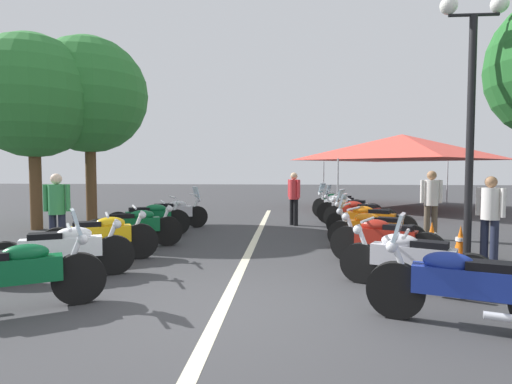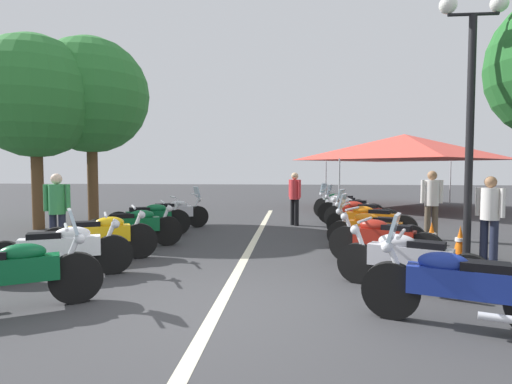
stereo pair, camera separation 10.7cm
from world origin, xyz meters
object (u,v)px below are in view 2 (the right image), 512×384
object	(u,v)px
motorcycle_right_row_2	(383,240)
roadside_tree_1	(91,96)
motorcycle_right_row_5	(360,215)
traffic_cone_1	(460,242)
street_lamp_twin_globe	(471,81)
roadside_tree_2	(35,97)
motorcycle_right_row_0	(458,285)
motorcycle_left_row_0	(9,273)
motorcycle_left_row_3	(134,226)
motorcycle_left_row_5	(174,213)
bystander_3	(57,207)
motorcycle_right_row_7	(340,205)
bystander_2	(432,199)
motorcycle_right_row_6	(350,209)
traffic_cone_0	(432,237)
motorcycle_right_row_8	(339,203)
motorcycle_left_row_1	(62,249)
motorcycle_right_row_1	(408,259)
motorcycle_right_row_4	(369,220)
motorcycle_left_row_2	(101,236)
bystander_0	(490,212)
motorcycle_left_row_4	(149,219)
motorcycle_right_row_3	(373,230)
event_tent	(404,147)

from	to	relation	value
motorcycle_right_row_2	roadside_tree_1	distance (m)	9.85
motorcycle_right_row_5	traffic_cone_1	world-z (taller)	motorcycle_right_row_5
street_lamp_twin_globe	roadside_tree_2	distance (m)	10.94
motorcycle_right_row_0	traffic_cone_1	xyz separation A→B (m)	(3.75, -1.49, -0.18)
motorcycle_left_row_0	motorcycle_left_row_3	xyz separation A→B (m)	(4.07, 0.06, -0.01)
motorcycle_left_row_5	traffic_cone_1	size ratio (longest dim) A/B	3.07
motorcycle_left_row_0	bystander_3	size ratio (longest dim) A/B	1.19
motorcycle_right_row_2	motorcycle_right_row_7	size ratio (longest dim) A/B	1.02
bystander_2	roadside_tree_1	xyz separation A→B (m)	(1.99, 9.57, 2.98)
motorcycle_right_row_6	traffic_cone_0	distance (m)	4.12
motorcycle_right_row_8	roadside_tree_1	xyz separation A→B (m)	(-3.25, 7.93, 3.50)
motorcycle_left_row_1	motorcycle_right_row_1	size ratio (longest dim) A/B	1.04
motorcycle_right_row_8	motorcycle_right_row_5	bearing A→B (deg)	114.80
motorcycle_left_row_0	motorcycle_right_row_4	size ratio (longest dim) A/B	0.95
motorcycle_left_row_0	motorcycle_right_row_7	world-z (taller)	motorcycle_left_row_0
motorcycle_left_row_2	bystander_0	distance (m)	7.21
motorcycle_left_row_4	motorcycle_right_row_3	size ratio (longest dim) A/B	1.00
event_tent	motorcycle_right_row_8	bearing A→B (deg)	131.17
motorcycle_right_row_0	bystander_2	size ratio (longest dim) A/B	1.20
motorcycle_left_row_1	motorcycle_left_row_2	distance (m)	1.21
motorcycle_right_row_2	motorcycle_left_row_0	bearing A→B (deg)	57.87
motorcycle_right_row_8	bystander_3	distance (m)	10.01
motorcycle_left_row_4	bystander_2	world-z (taller)	bystander_2
bystander_0	bystander_3	xyz separation A→B (m)	(0.04, 8.38, 0.03)
motorcycle_left_row_1	bystander_2	distance (m)	8.15
motorcycle_left_row_5	motorcycle_right_row_4	distance (m)	5.42
street_lamp_twin_globe	traffic_cone_0	size ratio (longest dim) A/B	7.95
motorcycle_right_row_6	street_lamp_twin_globe	size ratio (longest dim) A/B	0.41
motorcycle_left_row_3	motorcycle_right_row_4	size ratio (longest dim) A/B	0.98
motorcycle_left_row_0	motorcycle_right_row_6	distance (m)	9.72
motorcycle_left_row_4	motorcycle_right_row_6	bearing A→B (deg)	-0.42
motorcycle_left_row_0	traffic_cone_1	xyz separation A→B (m)	(3.71, -6.66, -0.18)
motorcycle_left_row_1	motorcycle_right_row_8	bearing A→B (deg)	33.63
motorcycle_left_row_2	roadside_tree_1	world-z (taller)	roadside_tree_1
event_tent	motorcycle_right_row_1	bearing A→B (deg)	165.77
motorcycle_left_row_2	roadside_tree_1	xyz separation A→B (m)	(4.98, 2.65, 3.49)
motorcycle_left_row_1	traffic_cone_0	xyz separation A→B (m)	(2.81, -6.53, -0.17)
motorcycle_right_row_0	traffic_cone_1	world-z (taller)	motorcycle_right_row_0
motorcycle_left_row_4	motorcycle_right_row_1	bearing A→B (deg)	-66.22
motorcycle_left_row_5	motorcycle_right_row_7	world-z (taller)	motorcycle_right_row_7
motorcycle_right_row_4	motorcycle_right_row_6	distance (m)	2.70
motorcycle_right_row_1	motorcycle_right_row_7	bearing A→B (deg)	-63.25
motorcycle_right_row_0	motorcycle_right_row_1	xyz separation A→B (m)	(1.38, 0.15, -0.03)
motorcycle_right_row_5	roadside_tree_2	distance (m)	9.64
motorcycle_right_row_4	traffic_cone_1	distance (m)	2.34
bystander_3	motorcycle_left_row_0	bearing A→B (deg)	12.95
motorcycle_left_row_5	motorcycle_right_row_1	bearing A→B (deg)	-79.58
traffic_cone_0	bystander_2	xyz separation A→B (m)	(1.38, -0.44, 0.69)
motorcycle_left_row_0	motorcycle_left_row_4	bearing A→B (deg)	60.50
motorcycle_left_row_5	motorcycle_right_row_2	distance (m)	6.45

